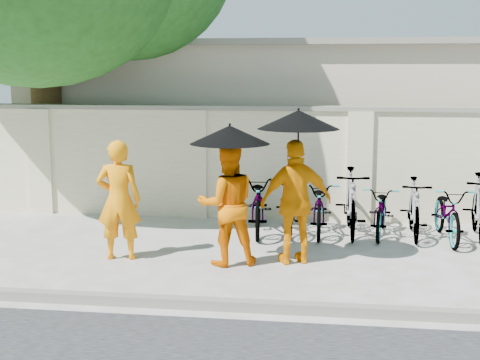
# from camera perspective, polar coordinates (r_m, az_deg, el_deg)

# --- Properties ---
(ground) EXTENTS (80.00, 80.00, 0.00)m
(ground) POSITION_cam_1_polar(r_m,az_deg,el_deg) (9.46, -1.56, -7.36)
(ground) COLOR beige
(kerb) EXTENTS (40.00, 0.16, 0.12)m
(kerb) POSITION_cam_1_polar(r_m,az_deg,el_deg) (7.85, -3.60, -10.47)
(kerb) COLOR slate
(kerb) RESTS_ON ground
(compound_wall) EXTENTS (20.00, 0.30, 2.00)m
(compound_wall) POSITION_cam_1_polar(r_m,az_deg,el_deg) (12.27, 5.46, 1.25)
(compound_wall) COLOR beige
(compound_wall) RESTS_ON ground
(building_behind) EXTENTS (14.00, 6.00, 3.20)m
(building_behind) POSITION_cam_1_polar(r_m,az_deg,el_deg) (15.99, 9.65, 5.21)
(building_behind) COLOR #B9A98B
(building_behind) RESTS_ON ground
(monk_left) EXTENTS (0.69, 0.51, 1.74)m
(monk_left) POSITION_cam_1_polar(r_m,az_deg,el_deg) (9.78, -10.30, -1.69)
(monk_left) COLOR orange
(monk_left) RESTS_ON ground
(monk_center) EXTENTS (1.01, 0.89, 1.73)m
(monk_center) POSITION_cam_1_polar(r_m,az_deg,el_deg) (9.35, -1.09, -2.10)
(monk_center) COLOR #E86800
(monk_center) RESTS_ON ground
(parasol_center) EXTENTS (1.10, 1.10, 1.00)m
(parasol_center) POSITION_cam_1_polar(r_m,az_deg,el_deg) (9.12, -0.88, 3.89)
(parasol_center) COLOR black
(parasol_center) RESTS_ON ground
(monk_right) EXTENTS (1.12, 0.79, 1.77)m
(monk_right) POSITION_cam_1_polar(r_m,az_deg,el_deg) (9.44, 4.81, -1.88)
(monk_right) COLOR orange
(monk_right) RESTS_ON ground
(parasol_right) EXTENTS (1.13, 1.13, 1.18)m
(parasol_right) POSITION_cam_1_polar(r_m,az_deg,el_deg) (9.21, 5.01, 5.16)
(parasol_right) COLOR black
(parasol_right) RESTS_ON ground
(bike_0) EXTENTS (0.87, 2.00, 1.02)m
(bike_0) POSITION_cam_1_polar(r_m,az_deg,el_deg) (11.28, 1.63, -1.94)
(bike_0) COLOR gray
(bike_0) RESTS_ON ground
(bike_1) EXTENTS (0.63, 1.66, 0.97)m
(bike_1) POSITION_cam_1_polar(r_m,az_deg,el_deg) (11.24, 4.22, -2.13)
(bike_1) COLOR gray
(bike_1) RESTS_ON ground
(bike_2) EXTENTS (0.65, 1.77, 0.92)m
(bike_2) POSITION_cam_1_polar(r_m,az_deg,el_deg) (11.26, 6.83, -2.28)
(bike_2) COLOR gray
(bike_2) RESTS_ON ground
(bike_3) EXTENTS (0.57, 1.86, 1.11)m
(bike_3) POSITION_cam_1_polar(r_m,az_deg,el_deg) (11.23, 9.45, -1.89)
(bike_3) COLOR gray
(bike_3) RESTS_ON ground
(bike_4) EXTENTS (0.78, 1.70, 0.86)m
(bike_4) POSITION_cam_1_polar(r_m,az_deg,el_deg) (11.32, 12.02, -2.53)
(bike_4) COLOR gray
(bike_4) RESTS_ON ground
(bike_5) EXTENTS (0.52, 1.63, 0.97)m
(bike_5) POSITION_cam_1_polar(r_m,az_deg,el_deg) (11.29, 14.65, -2.37)
(bike_5) COLOR gray
(bike_5) RESTS_ON ground
(bike_6) EXTENTS (0.68, 1.76, 0.91)m
(bike_6) POSITION_cam_1_polar(r_m,az_deg,el_deg) (11.23, 17.32, -2.72)
(bike_6) COLOR gray
(bike_6) RESTS_ON ground
(bike_7) EXTENTS (0.68, 1.81, 1.06)m
(bike_7) POSITION_cam_1_polar(r_m,az_deg,el_deg) (11.45, 19.74, -2.22)
(bike_7) COLOR gray
(bike_7) RESTS_ON ground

